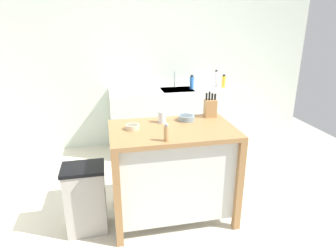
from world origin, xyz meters
TOP-DOWN VIEW (x-y plane):
  - ground_plane at (0.00, 0.00)m, footprint 6.01×6.01m
  - wall_back at (0.00, 2.00)m, footprint 5.01×0.10m
  - kitchen_island at (-0.04, 0.08)m, footprint 1.11×0.70m
  - knife_block at (0.40, 0.32)m, footprint 0.11×0.09m
  - bowl_ceramic_small at (-0.38, 0.12)m, footprint 0.12×0.12m
  - bowl_ceramic_wide at (0.14, 0.26)m, footprint 0.15×0.15m
  - drinking_cup at (-0.10, 0.25)m, footprint 0.07×0.07m
  - pepper_grinder at (-0.15, -0.20)m, footprint 0.04×0.04m
  - trash_bin at (-0.83, 0.02)m, footprint 0.36×0.28m
  - sink_counter at (0.38, 1.65)m, footprint 1.88×0.60m
  - sink_faucet at (0.38, 1.79)m, footprint 0.02×0.02m
  - bottle_spray_cleaner at (1.07, 1.63)m, footprint 0.06×0.06m
  - bottle_hand_soap at (0.97, 1.70)m, footprint 0.05×0.05m
  - bottle_dish_soap at (0.59, 1.62)m, footprint 0.06×0.06m

SIDE VIEW (x-z plane):
  - ground_plane at x=0.00m, z-range 0.00..0.00m
  - trash_bin at x=-0.83m, z-range 0.00..0.63m
  - sink_counter at x=0.38m, z-range 0.00..0.89m
  - kitchen_island at x=-0.04m, z-range 0.05..0.95m
  - bowl_ceramic_small at x=-0.38m, z-range 0.90..0.94m
  - bowl_ceramic_wide at x=0.14m, z-range 0.90..0.95m
  - drinking_cup at x=-0.10m, z-range 0.90..1.01m
  - pepper_grinder at x=-0.15m, z-range 0.89..1.04m
  - bottle_spray_cleaner at x=1.07m, z-range 0.88..1.07m
  - bottle_dish_soap at x=0.59m, z-range 0.88..1.08m
  - knife_block at x=0.40m, z-range 0.86..1.12m
  - sink_faucet at x=0.38m, z-range 0.89..1.11m
  - bottle_hand_soap at x=0.97m, z-range 0.88..1.13m
  - wall_back at x=0.00m, z-range 0.00..2.60m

